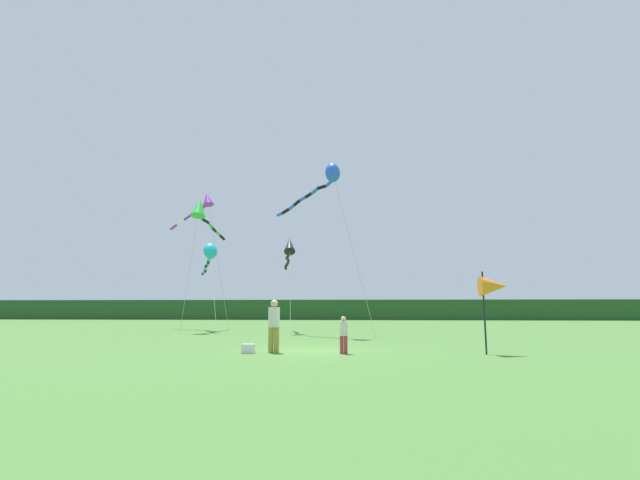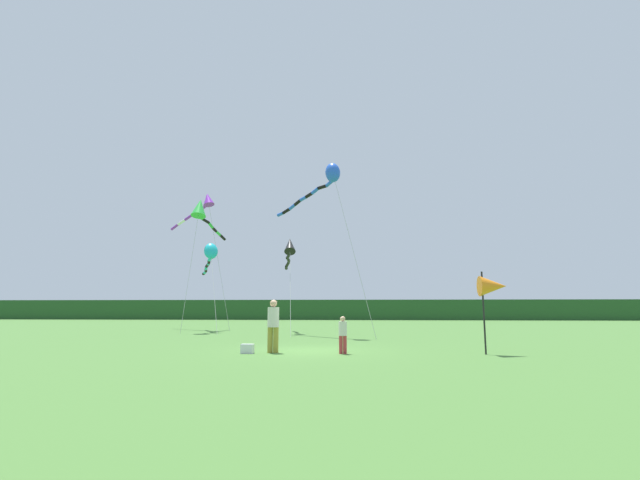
% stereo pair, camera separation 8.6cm
% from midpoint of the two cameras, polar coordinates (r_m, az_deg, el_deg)
% --- Properties ---
extents(ground_plane, '(120.00, 120.00, 0.00)m').
position_cam_midpoint_polar(ground_plane, '(16.90, -1.44, -13.83)').
color(ground_plane, '#477533').
extents(distant_treeline, '(108.00, 3.70, 2.64)m').
position_cam_midpoint_polar(distant_treeline, '(61.77, 2.83, -8.81)').
color(distant_treeline, '#234C23').
rests_on(distant_treeline, ground).
extents(person_adult, '(0.40, 0.40, 1.83)m').
position_cam_midpoint_polar(person_adult, '(16.13, -5.78, -10.40)').
color(person_adult, olive).
rests_on(person_adult, ground).
extents(person_child, '(0.28, 0.28, 1.26)m').
position_cam_midpoint_polar(person_child, '(15.72, 3.06, -11.64)').
color(person_child, '#B23338').
rests_on(person_child, ground).
extents(cooler_box, '(0.43, 0.30, 0.31)m').
position_cam_midpoint_polar(cooler_box, '(16.09, -9.02, -13.43)').
color(cooler_box, silver).
rests_on(cooler_box, ground).
extents(banner_flag_pole, '(0.90, 0.70, 2.78)m').
position_cam_midpoint_polar(banner_flag_pole, '(16.58, 21.14, -5.54)').
color(banner_flag_pole, black).
rests_on(banner_flag_pole, ground).
extents(kite_cyan, '(3.31, 6.63, 6.00)m').
position_cam_midpoint_polar(kite_cyan, '(31.48, -13.65, -1.74)').
color(kite_cyan, '#B2B2B2').
rests_on(kite_cyan, ground).
extents(kite_blue, '(6.04, 5.43, 9.85)m').
position_cam_midpoint_polar(kite_blue, '(26.34, 0.92, 7.77)').
color(kite_blue, '#B2B2B2').
rests_on(kite_blue, ground).
extents(kite_black, '(1.52, 7.44, 6.26)m').
position_cam_midpoint_polar(kite_black, '(29.33, -3.79, -1.02)').
color(kite_black, '#B2B2B2').
rests_on(kite_black, ground).
extents(kite_green, '(1.05, 7.01, 8.96)m').
position_cam_midpoint_polar(kite_green, '(31.64, -14.71, 3.63)').
color(kite_green, '#B2B2B2').
rests_on(kite_green, ground).
extents(kite_purple, '(6.52, 4.83, 10.27)m').
position_cam_midpoint_polar(kite_purple, '(35.57, -14.46, 4.47)').
color(kite_purple, '#B2B2B2').
rests_on(kite_purple, ground).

